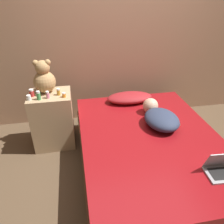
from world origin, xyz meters
TOP-DOWN VIEW (x-y plane):
  - ground_plane at (0.00, 0.00)m, footprint 12.00×12.00m
  - wall_back at (0.00, 1.28)m, footprint 8.00×0.06m
  - bed at (0.00, 0.00)m, footprint 1.45×1.99m
  - nightstand at (-1.03, 0.67)m, footprint 0.49×0.42m
  - pillow at (-0.02, 0.79)m, footprint 0.60×0.31m
  - person_lying at (0.17, 0.21)m, footprint 0.39×0.64m
  - teddy_bear at (-1.07, 0.74)m, footprint 0.25×0.25m
  - bottle_red at (-1.21, 0.65)m, footprint 0.05×0.05m
  - bottle_pink at (-1.03, 0.56)m, footprint 0.04×0.04m
  - bottle_orange at (-0.86, 0.56)m, footprint 0.04×0.04m
  - bottle_green at (-1.13, 0.55)m, footprint 0.04×0.04m
  - bottle_amber at (-0.92, 0.63)m, footprint 0.04×0.04m
  - bottle_clear at (-1.24, 0.56)m, footprint 0.05×0.05m

SIDE VIEW (x-z plane):
  - ground_plane at x=0.00m, z-range 0.00..0.00m
  - bed at x=0.00m, z-range 0.00..0.45m
  - nightstand at x=-1.03m, z-range 0.00..0.70m
  - pillow at x=-0.02m, z-range 0.45..0.57m
  - person_lying at x=0.17m, z-range 0.44..0.62m
  - bottle_orange at x=-0.86m, z-range 0.70..0.76m
  - bottle_clear at x=-1.24m, z-range 0.70..0.76m
  - bottle_amber at x=-0.92m, z-range 0.70..0.78m
  - bottle_pink at x=-1.03m, z-range 0.70..0.78m
  - bottle_red at x=-1.21m, z-range 0.70..0.79m
  - bottle_green at x=-1.13m, z-range 0.70..0.80m
  - teddy_bear at x=-1.07m, z-range 0.68..1.06m
  - wall_back at x=0.00m, z-range 0.00..2.60m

